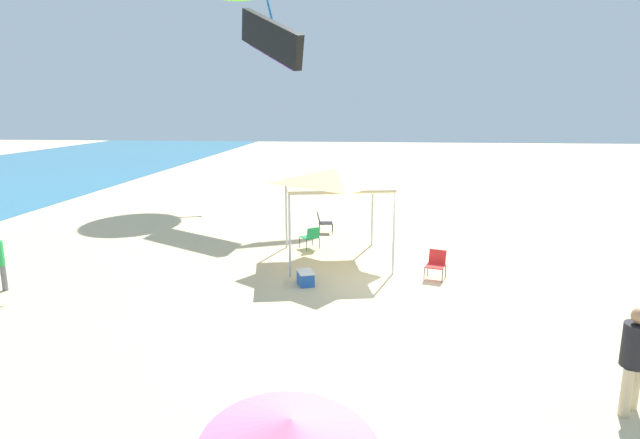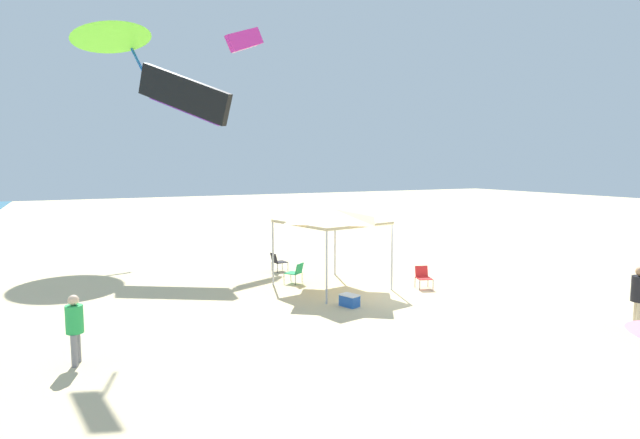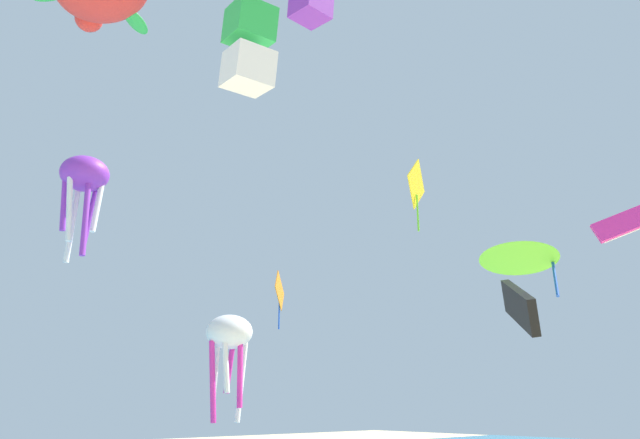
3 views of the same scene
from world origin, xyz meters
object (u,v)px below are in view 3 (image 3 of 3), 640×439
at_px(kite_diamond_orange, 280,293).
at_px(kite_parafoil_black, 519,307).
at_px(kite_octopus_purple, 84,179).
at_px(kite_parafoil_magenta, 630,221).
at_px(kite_box_green, 249,47).
at_px(kite_delta_lime, 518,253).
at_px(kite_diamond_yellow, 416,186).
at_px(kite_octopus_white, 229,338).

height_order(kite_diamond_orange, kite_parafoil_black, kite_diamond_orange).
bearing_deg(kite_octopus_purple, kite_parafoil_magenta, 148.13).
relative_size(kite_box_green, kite_octopus_purple, 0.31).
relative_size(kite_delta_lime, kite_box_green, 2.85).
bearing_deg(kite_box_green, kite_delta_lime, 24.64).
bearing_deg(kite_delta_lime, kite_parafoil_black, 89.36).
relative_size(kite_delta_lime, kite_octopus_purple, 0.90).
relative_size(kite_diamond_orange, kite_diamond_yellow, 1.35).
xyz_separation_m(kite_delta_lime, kite_diamond_yellow, (-9.74, -0.87, 1.16)).
height_order(kite_box_green, kite_octopus_purple, kite_octopus_purple).
xyz_separation_m(kite_box_green, kite_parafoil_magenta, (20.30, 0.00, 0.36)).
relative_size(kite_diamond_orange, kite_parafoil_black, 1.02).
relative_size(kite_diamond_orange, kite_box_green, 2.21).
bearing_deg(kite_octopus_white, kite_parafoil_black, 61.68).
xyz_separation_m(kite_diamond_orange, kite_octopus_white, (-9.01, -7.12, -4.55)).
bearing_deg(kite_box_green, kite_parafoil_magenta, 8.08).
height_order(kite_diamond_orange, kite_octopus_purple, kite_octopus_purple).
relative_size(kite_diamond_orange, kite_delta_lime, 0.77).
bearing_deg(kite_octopus_white, kite_delta_lime, 83.99).
height_order(kite_octopus_white, kite_delta_lime, kite_delta_lime).
xyz_separation_m(kite_parafoil_black, kite_delta_lime, (5.39, 2.72, 3.84)).
distance_m(kite_box_green, kite_octopus_purple, 26.29).
distance_m(kite_octopus_white, kite_delta_lime, 16.45).
bearing_deg(kite_box_green, kite_octopus_white, 65.02).
xyz_separation_m(kite_parafoil_black, kite_box_green, (-17.40, -4.05, 3.21)).
height_order(kite_parafoil_black, kite_delta_lime, kite_delta_lime).
xyz_separation_m(kite_diamond_orange, kite_parafoil_black, (-3.50, -21.33, -3.95)).
relative_size(kite_delta_lime, kite_parafoil_magenta, 2.01).
distance_m(kite_diamond_yellow, kite_parafoil_magenta, 9.47).
xyz_separation_m(kite_delta_lime, kite_parafoil_magenta, (-2.48, -6.77, -0.27)).
relative_size(kite_diamond_yellow, kite_parafoil_magenta, 1.15).
relative_size(kite_diamond_yellow, kite_octopus_purple, 0.52).
xyz_separation_m(kite_parafoil_black, kite_diamond_yellow, (-4.35, 1.86, 5.00)).
height_order(kite_parafoil_black, kite_diamond_yellow, kite_diamond_yellow).
xyz_separation_m(kite_delta_lime, kite_octopus_purple, (-17.31, 18.29, 5.08)).
bearing_deg(kite_parafoil_black, kite_octopus_white, -110.05).
bearing_deg(kite_diamond_yellow, kite_diamond_orange, -125.06).
height_order(kite_parafoil_black, kite_parafoil_magenta, kite_parafoil_magenta).
bearing_deg(kite_parafoil_black, kite_parafoil_magenta, 84.40).
distance_m(kite_diamond_orange, kite_octopus_purple, 16.20).
bearing_deg(kite_diamond_orange, kite_diamond_yellow, 22.64).
xyz_separation_m(kite_parafoil_black, kite_octopus_purple, (-11.92, 21.02, 8.93)).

